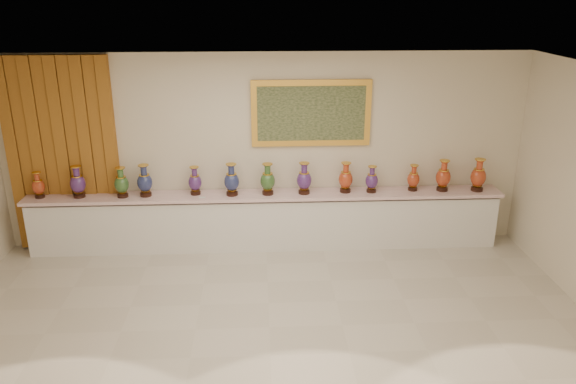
# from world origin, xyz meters

# --- Properties ---
(ground) EXTENTS (8.00, 8.00, 0.00)m
(ground) POSITION_xyz_m (0.00, 0.00, 0.00)
(ground) COLOR beige
(ground) RESTS_ON ground
(room) EXTENTS (8.00, 8.00, 8.00)m
(room) POSITION_xyz_m (-2.43, 2.44, 1.60)
(room) COLOR beige
(room) RESTS_ON ground
(counter) EXTENTS (7.28, 0.48, 0.90)m
(counter) POSITION_xyz_m (0.00, 2.27, 0.44)
(counter) COLOR white
(counter) RESTS_ON ground
(vase_0) EXTENTS (0.24, 0.24, 0.40)m
(vase_0) POSITION_xyz_m (-3.39, 2.26, 1.08)
(vase_0) COLOR black
(vase_0) RESTS_ON counter
(vase_1) EXTENTS (0.29, 0.29, 0.49)m
(vase_1) POSITION_xyz_m (-2.81, 2.25, 1.12)
(vase_1) COLOR black
(vase_1) RESTS_ON counter
(vase_2) EXTENTS (0.22, 0.22, 0.46)m
(vase_2) POSITION_xyz_m (-2.15, 2.22, 1.11)
(vase_2) COLOR black
(vase_2) RESTS_ON counter
(vase_3) EXTENTS (0.24, 0.24, 0.49)m
(vase_3) POSITION_xyz_m (-1.81, 2.25, 1.12)
(vase_3) COLOR black
(vase_3) RESTS_ON counter
(vase_4) EXTENTS (0.24, 0.24, 0.44)m
(vase_4) POSITION_xyz_m (-1.07, 2.28, 1.10)
(vase_4) COLOR black
(vase_4) RESTS_ON counter
(vase_5) EXTENTS (0.30, 0.30, 0.50)m
(vase_5) POSITION_xyz_m (-0.51, 2.22, 1.12)
(vase_5) COLOR black
(vase_5) RESTS_ON counter
(vase_6) EXTENTS (0.24, 0.24, 0.49)m
(vase_6) POSITION_xyz_m (0.03, 2.23, 1.12)
(vase_6) COLOR black
(vase_6) RESTS_ON counter
(vase_7) EXTENTS (0.23, 0.23, 0.49)m
(vase_7) POSITION_xyz_m (0.59, 2.23, 1.12)
(vase_7) COLOR black
(vase_7) RESTS_ON counter
(vase_8) EXTENTS (0.25, 0.25, 0.47)m
(vase_8) POSITION_xyz_m (1.23, 2.27, 1.11)
(vase_8) COLOR black
(vase_8) RESTS_ON counter
(vase_9) EXTENTS (0.23, 0.23, 0.42)m
(vase_9) POSITION_xyz_m (1.63, 2.24, 1.09)
(vase_9) COLOR black
(vase_9) RESTS_ON counter
(vase_10) EXTENTS (0.21, 0.21, 0.41)m
(vase_10) POSITION_xyz_m (2.29, 2.29, 1.08)
(vase_10) COLOR black
(vase_10) RESTS_ON counter
(vase_11) EXTENTS (0.26, 0.26, 0.49)m
(vase_11) POSITION_xyz_m (2.74, 2.25, 1.12)
(vase_11) COLOR black
(vase_11) RESTS_ON counter
(vase_12) EXTENTS (0.26, 0.26, 0.51)m
(vase_12) POSITION_xyz_m (3.28, 2.22, 1.13)
(vase_12) COLOR black
(vase_12) RESTS_ON counter
(label_card) EXTENTS (0.10, 0.06, 0.00)m
(label_card) POSITION_xyz_m (-0.96, 2.13, 0.90)
(label_card) COLOR white
(label_card) RESTS_ON counter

